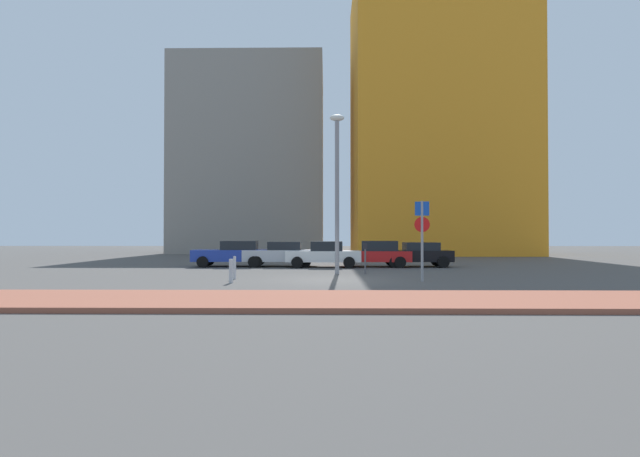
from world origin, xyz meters
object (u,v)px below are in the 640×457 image
(parked_car_silver, at_px, (282,254))
(street_lamp, at_px, (337,181))
(parked_car_blue, at_px, (234,253))
(parked_car_white, at_px, (324,254))
(parking_sign_post, at_px, (422,231))
(parking_meter, at_px, (365,254))
(traffic_bollard_near, at_px, (231,271))
(parked_car_black, at_px, (417,254))
(traffic_bollard_mid, at_px, (235,268))
(parked_car_red, at_px, (376,253))

(parked_car_silver, height_order, street_lamp, street_lamp)
(parked_car_blue, bearing_deg, parked_car_white, -5.14)
(parking_sign_post, relative_size, street_lamp, 0.42)
(parking_meter, distance_m, traffic_bollard_near, 6.89)
(parked_car_white, distance_m, parked_car_black, 5.34)
(parked_car_white, bearing_deg, traffic_bollard_near, -111.58)
(parked_car_blue, height_order, parking_sign_post, parking_sign_post)
(parking_sign_post, xyz_separation_m, traffic_bollard_mid, (-7.56, 0.91, -1.52))
(parked_car_red, relative_size, traffic_bollard_mid, 4.51)
(parked_car_silver, relative_size, parking_sign_post, 1.35)
(parked_car_white, relative_size, parked_car_black, 1.07)
(parked_car_blue, xyz_separation_m, parked_car_red, (8.20, -0.17, -0.00))
(parked_car_red, bearing_deg, parking_sign_post, -83.73)
(traffic_bollard_mid, bearing_deg, traffic_bollard_near, -83.66)
(parked_car_blue, xyz_separation_m, parked_car_white, (5.26, -0.47, -0.02))
(street_lamp, distance_m, traffic_bollard_near, 7.11)
(traffic_bollard_mid, bearing_deg, parked_car_white, 63.13)
(parking_sign_post, distance_m, traffic_bollard_mid, 7.76)
(parked_car_blue, distance_m, parking_sign_post, 12.64)
(parked_car_silver, relative_size, parked_car_black, 1.08)
(parking_meter, distance_m, traffic_bollard_mid, 6.21)
(parked_car_black, bearing_deg, parking_sign_post, -99.71)
(parked_car_blue, relative_size, parking_sign_post, 1.43)
(parked_car_blue, relative_size, parked_car_white, 1.06)
(parking_meter, relative_size, traffic_bollard_near, 1.59)
(parked_car_red, distance_m, traffic_bollard_mid, 10.07)
(parked_car_black, relative_size, parking_meter, 2.73)
(parked_car_white, distance_m, street_lamp, 5.91)
(parked_car_red, bearing_deg, traffic_bollard_mid, -131.16)
(traffic_bollard_mid, bearing_deg, parked_car_black, 40.22)
(parked_car_white, height_order, traffic_bollard_mid, parked_car_white)
(parking_sign_post, xyz_separation_m, parking_meter, (-1.94, 3.51, -1.06))
(parking_meter, distance_m, street_lamp, 3.69)
(parked_car_blue, xyz_separation_m, parked_car_black, (10.59, -0.12, -0.03))
(parked_car_blue, distance_m, parking_meter, 8.84)
(parked_car_black, relative_size, street_lamp, 0.53)
(parking_meter, height_order, traffic_bollard_near, parking_meter)
(parked_car_blue, height_order, parked_car_white, parked_car_blue)
(traffic_bollard_near, bearing_deg, parking_meter, 37.65)
(parking_sign_post, distance_m, street_lamp, 5.39)
(street_lamp, bearing_deg, traffic_bollard_mid, -148.28)
(parked_car_red, xyz_separation_m, parked_car_black, (2.39, 0.05, -0.03))
(parked_car_white, distance_m, parking_sign_post, 9.14)
(parking_sign_post, bearing_deg, parked_car_red, 96.27)
(parked_car_red, relative_size, parking_meter, 2.94)
(parking_meter, relative_size, street_lamp, 0.19)
(parking_meter, bearing_deg, parked_car_black, 55.90)
(parked_car_red, distance_m, parking_sign_post, 8.63)
(parked_car_silver, xyz_separation_m, street_lamp, (3.09, -5.11, 3.63))
(parking_meter, bearing_deg, parked_car_blue, 144.43)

